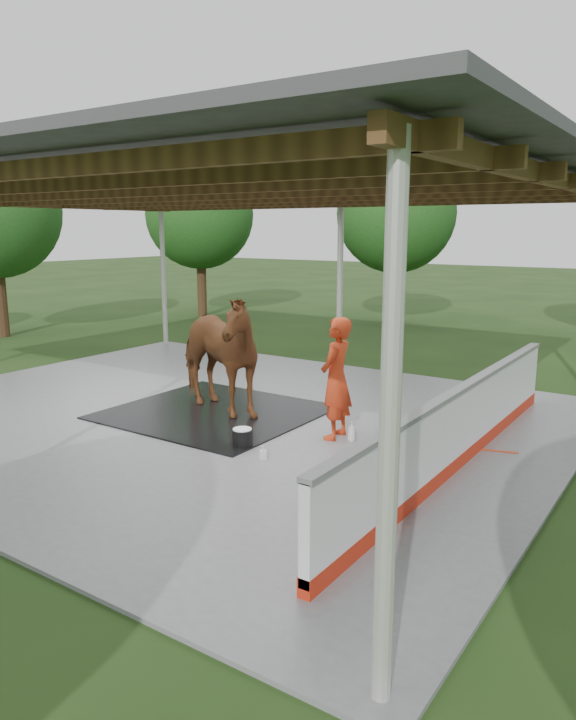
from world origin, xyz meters
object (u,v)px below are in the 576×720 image
Objects in this scene: dasher_board at (460,428)px; wash_bucket at (242,438)px; handler at (336,378)px; horse at (213,352)px.

dasher_board reaches higher than wash_bucket.
handler is 6.20× the size of wash_bucket.
wash_bucket is at bearing -44.71° from handler.
horse is (-4.54, 0.09, 0.56)m from dasher_board.
horse is at bearing 178.82° from dasher_board.
handler is (-2.04, 0.10, 0.42)m from dasher_board.
handler is at bearing 51.42° from wash_bucket.
dasher_board is at bearing 19.83° from wash_bucket.
horse reaches higher than handler.
dasher_board is at bearing 80.95° from handler.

